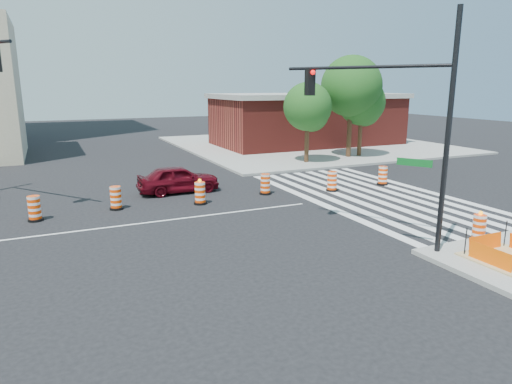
{
  "coord_description": "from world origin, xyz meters",
  "views": [
    {
      "loc": [
        -3.39,
        -17.56,
        5.33
      ],
      "look_at": [
        3.58,
        -2.36,
        1.4
      ],
      "focal_mm": 32.0,
      "sensor_mm": 36.0,
      "label": 1
    }
  ],
  "objects": [
    {
      "name": "tree_north_e",
      "position": [
        17.91,
        10.19,
        3.92
      ],
      "size": [
        3.45,
        3.43,
        5.84
      ],
      "color": "#382314",
      "rests_on": "ground"
    },
    {
      "name": "median_drum_3",
      "position": [
        -0.9,
        2.58,
        0.48
      ],
      "size": [
        0.6,
        0.6,
        1.02
      ],
      "color": "black",
      "rests_on": "ground"
    },
    {
      "name": "ground",
      "position": [
        0.0,
        0.0,
        0.0
      ],
      "size": [
        120.0,
        120.0,
        0.0
      ],
      "primitive_type": "plane",
      "color": "black",
      "rests_on": "ground"
    },
    {
      "name": "median_drum_6",
      "position": [
        9.69,
        1.59,
        0.48
      ],
      "size": [
        0.6,
        0.6,
        1.02
      ],
      "color": "black",
      "rests_on": "ground"
    },
    {
      "name": "tree_north_c",
      "position": [
        12.81,
        9.35,
        3.72
      ],
      "size": [
        3.31,
        3.26,
        5.55
      ],
      "color": "#382314",
      "rests_on": "ground"
    },
    {
      "name": "sidewalk_ne",
      "position": [
        18.0,
        18.0,
        0.07
      ],
      "size": [
        22.0,
        22.0,
        0.15
      ],
      "primitive_type": "cube",
      "color": "gray",
      "rests_on": "ground"
    },
    {
      "name": "pit_drum",
      "position": [
        9.67,
        -7.28,
        0.58
      ],
      "size": [
        0.53,
        0.53,
        1.04
      ],
      "color": "black",
      "rests_on": "ground"
    },
    {
      "name": "crosswalk_east",
      "position": [
        10.95,
        0.0,
        0.01
      ],
      "size": [
        6.75,
        13.5,
        0.01
      ],
      "color": "silver",
      "rests_on": "ground"
    },
    {
      "name": "median_drum_2",
      "position": [
        -4.12,
        2.14,
        0.48
      ],
      "size": [
        0.6,
        0.6,
        1.02
      ],
      "color": "black",
      "rests_on": "ground"
    },
    {
      "name": "median_drum_4",
      "position": [
        2.73,
        1.93,
        0.49
      ],
      "size": [
        0.6,
        0.6,
        1.18
      ],
      "color": "black",
      "rests_on": "ground"
    },
    {
      "name": "tree_north_d",
      "position": [
        16.88,
        10.12,
        4.99
      ],
      "size": [
        4.37,
        4.37,
        7.44
      ],
      "color": "#382314",
      "rests_on": "ground"
    },
    {
      "name": "excavation_pit",
      "position": [
        9.0,
        -9.0,
        0.22
      ],
      "size": [
        2.2,
        2.2,
        0.9
      ],
      "color": "tan",
      "rests_on": "ground"
    },
    {
      "name": "brick_storefront",
      "position": [
        18.0,
        18.0,
        2.32
      ],
      "size": [
        16.5,
        8.5,
        4.6
      ],
      "color": "maroon",
      "rests_on": "ground"
    },
    {
      "name": "red_coupe",
      "position": [
        2.46,
        4.62,
        0.7
      ],
      "size": [
        4.11,
        1.69,
        1.39
      ],
      "primitive_type": "imported",
      "rotation": [
        0.0,
        0.0,
        1.58
      ],
      "color": "#4E0610",
      "rests_on": "ground"
    },
    {
      "name": "median_drum_5",
      "position": [
        6.29,
        2.43,
        0.48
      ],
      "size": [
        0.6,
        0.6,
        1.02
      ],
      "color": "black",
      "rests_on": "ground"
    },
    {
      "name": "signal_pole_se",
      "position": [
        6.83,
        -6.12,
        4.56
      ],
      "size": [
        3.01,
        4.87,
        7.41
      ],
      "rotation": [
        0.0,
        0.0,
        2.11
      ],
      "color": "black",
      "rests_on": "ground"
    },
    {
      "name": "median_drum_7",
      "position": [
        13.07,
        1.72,
        0.48
      ],
      "size": [
        0.6,
        0.6,
        1.02
      ],
      "color": "black",
      "rests_on": "ground"
    },
    {
      "name": "lane_centerline",
      "position": [
        0.0,
        0.0,
        0.01
      ],
      "size": [
        14.0,
        0.12,
        0.01
      ],
      "primitive_type": "cube",
      "color": "silver",
      "rests_on": "ground"
    }
  ]
}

